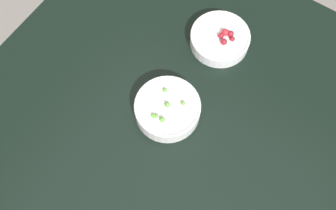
% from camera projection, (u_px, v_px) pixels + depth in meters
% --- Properties ---
extents(dining_table, '(1.10, 1.04, 0.04)m').
position_uv_depth(dining_table, '(168.00, 111.00, 1.14)').
color(dining_table, black).
rests_on(dining_table, ground).
extents(bowl_peas, '(0.18, 0.18, 0.06)m').
position_uv_depth(bowl_peas, '(167.00, 109.00, 1.09)').
color(bowl_peas, silver).
rests_on(bowl_peas, dining_table).
extents(bowl_berries, '(0.17, 0.17, 0.06)m').
position_uv_depth(bowl_berries, '(220.00, 39.00, 1.18)').
color(bowl_berries, silver).
rests_on(bowl_berries, dining_table).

